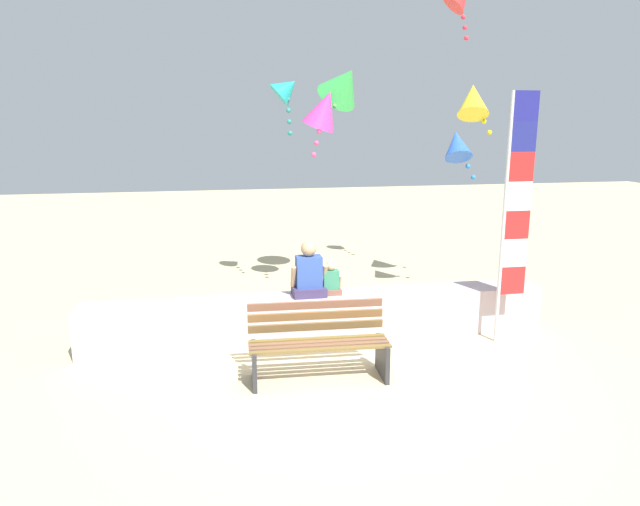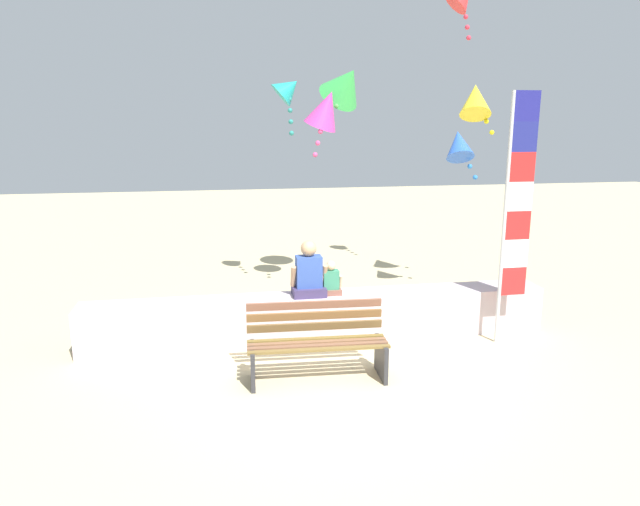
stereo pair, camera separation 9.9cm
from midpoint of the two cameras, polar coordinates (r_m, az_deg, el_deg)
The scene contains 11 objects.
ground_plane at distance 6.99m, azimuth 2.35°, elevation -12.40°, with size 40.00×40.00×0.00m, color #C9B88A.
seawall_ledge at distance 8.05m, azimuth 0.35°, elevation -6.42°, with size 6.48×0.55×0.64m, color #C5B0B9.
park_bench at distance 6.85m, azimuth 0.11°, elevation -9.08°, with size 1.68×0.69×0.88m.
person_adult at distance 7.85m, azimuth -0.77°, elevation -2.14°, with size 0.51×0.37×0.78m.
person_child at distance 7.94m, azimuth 1.45°, elevation -2.84°, with size 0.31×0.23×0.48m.
flag_banner at distance 8.01m, azimuth 19.22°, elevation 4.49°, with size 0.40×0.05×3.39m.
kite_magenta at distance 9.61m, azimuth 0.87°, elevation 14.18°, with size 0.93×0.89×1.14m.
kite_teal at distance 9.81m, azimuth -2.85°, elevation 16.07°, with size 0.60×0.69×1.06m.
kite_blue at distance 9.71m, azimuth 14.04°, elevation 10.49°, with size 0.60×0.68×0.90m.
kite_green at distance 9.97m, azimuth 2.88°, elevation 16.53°, with size 1.06×1.14×1.22m.
kite_yellow at distance 10.21m, azimuth 15.58°, elevation 14.56°, with size 0.74×0.86×0.95m.
Camera 2 is at (-1.35, -6.17, 2.99)m, focal length 31.98 mm.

